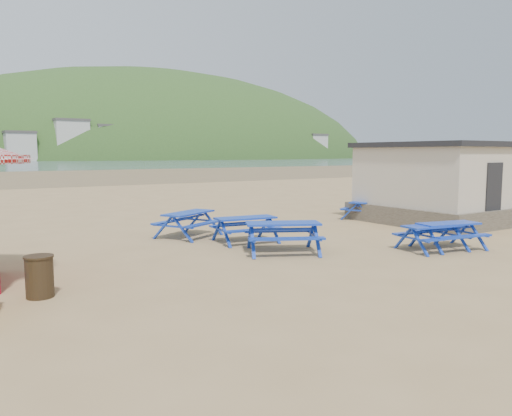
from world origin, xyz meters
TOP-DOWN VIEW (x-y plane):
  - ground at (0.00, 0.00)m, footprint 400.00×400.00m
  - wet_sand at (0.00, 55.00)m, footprint 400.00×400.00m
  - picnic_table_blue_a at (-0.67, 3.08)m, footprint 2.46×2.31m
  - picnic_table_blue_b at (0.37, 1.23)m, footprint 2.04×1.73m
  - picnic_table_blue_c at (7.43, 3.26)m, footprint 2.27×2.13m
  - picnic_table_blue_d at (0.36, -0.73)m, footprint 2.53×2.36m
  - picnic_table_blue_e at (4.68, -2.84)m, footprint 2.06×1.79m
  - picnic_table_blue_f at (4.08, -2.75)m, footprint 1.91×1.64m
  - litter_bin at (-6.03, -1.66)m, footprint 0.55×0.55m
  - amenity_block at (10.50, 1.00)m, footprint 7.40×5.40m
  - headland_town at (90.00, 229.68)m, footprint 264.00×144.00m

SIDE VIEW (x-z plane):
  - headland_town at x=90.00m, z-range -63.91..44.09m
  - ground at x=0.00m, z-range 0.00..0.00m
  - wet_sand at x=0.00m, z-range 0.00..0.00m
  - picnic_table_blue_f at x=4.08m, z-range 0.00..0.72m
  - picnic_table_blue_e at x=4.68m, z-range 0.00..0.75m
  - picnic_table_blue_c at x=7.43m, z-range 0.00..0.75m
  - picnic_table_blue_b at x=0.37m, z-range 0.00..0.78m
  - picnic_table_blue_a at x=-0.67m, z-range 0.00..0.82m
  - litter_bin at x=-6.03m, z-range 0.01..0.81m
  - picnic_table_blue_d at x=0.36m, z-range 0.00..0.85m
  - amenity_block at x=10.50m, z-range -0.01..3.14m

